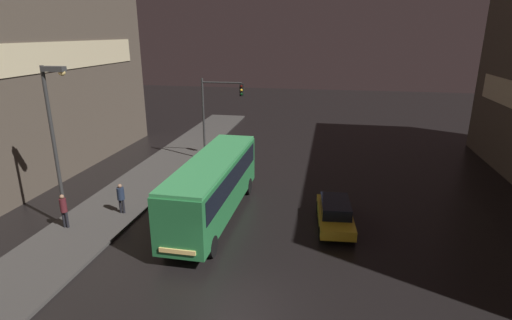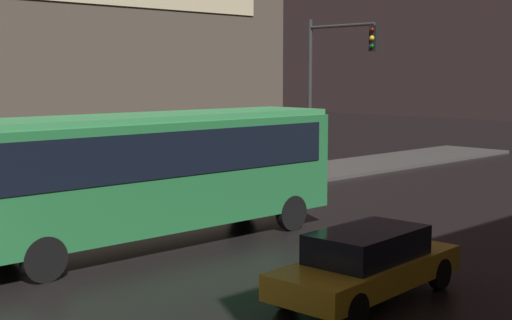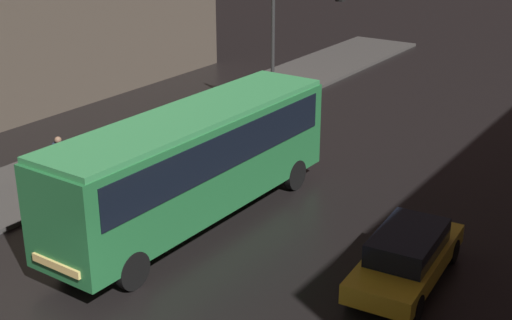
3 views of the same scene
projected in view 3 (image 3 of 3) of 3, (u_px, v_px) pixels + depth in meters
The scene contains 5 objects.
sidewalk_left at pixel (116, 151), 26.52m from camera, with size 4.00×48.00×0.15m.
bus_near at pixel (195, 156), 20.33m from camera, with size 2.52×10.41×3.40m.
car_taxi at pixel (407, 255), 17.72m from camera, with size 2.04×4.62×1.38m.
pedestrian_mid at pixel (60, 157), 22.87m from camera, with size 0.50×0.50×1.70m.
traffic_light_main at pixel (296, 19), 28.26m from camera, with size 3.24×0.35×6.45m.
Camera 3 is at (9.24, -7.65, 9.35)m, focal length 50.00 mm.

